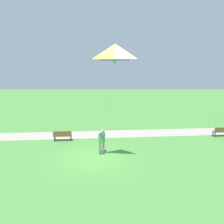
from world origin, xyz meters
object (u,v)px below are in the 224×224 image
(flying_kite, at_px, (115,54))
(park_bench_far_walkway, at_px, (222,131))
(person_kite_flyer, at_px, (102,140))
(park_bench_near_walkway, at_px, (63,135))

(flying_kite, distance_m, park_bench_far_walkway, 13.02)
(flying_kite, bearing_deg, park_bench_far_walkway, 122.64)
(flying_kite, bearing_deg, person_kite_flyer, -157.69)
(flying_kite, relative_size, park_bench_far_walkway, 3.53)
(person_kite_flyer, relative_size, flying_kite, 0.34)
(park_bench_far_walkway, bearing_deg, person_kite_flyer, -68.85)
(flying_kite, distance_m, park_bench_near_walkway, 8.97)
(person_kite_flyer, xyz_separation_m, park_bench_near_walkway, (-2.85, -3.41, -0.54))
(person_kite_flyer, relative_size, park_bench_near_walkway, 1.19)
(person_kite_flyer, distance_m, park_bench_near_walkway, 4.47)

